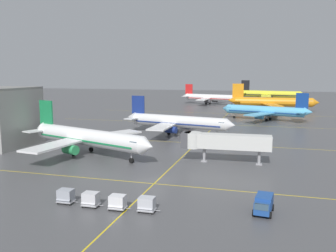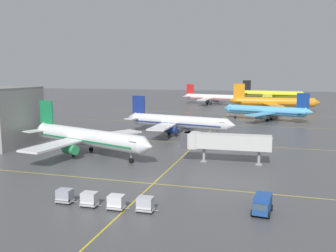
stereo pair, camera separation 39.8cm
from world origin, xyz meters
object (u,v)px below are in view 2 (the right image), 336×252
airliner_far_right_stand (212,98)px  baggage_cart_row_middle (116,202)px  jet_bridge (219,141)px  airliner_second_row (177,122)px  airliner_third_row (266,111)px  baggage_cart_row_leftmost (65,196)px  airliner_far_left_stand (273,102)px  baggage_cart_row_fourth (145,204)px  service_truck_red_van (262,204)px  airliner_front_gate (86,137)px  baggage_cart_row_second (89,199)px  airliner_distant_taxiway (271,94)px

airliner_far_right_stand → baggage_cart_row_middle: 154.57m
jet_bridge → airliner_second_row: bearing=118.5°
airliner_third_row → baggage_cart_row_leftmost: airliner_third_row is taller
airliner_far_left_stand → baggage_cart_row_fourth: bearing=-96.8°
service_truck_red_van → jet_bridge: 25.12m
airliner_front_gate → baggage_cart_row_second: airliner_front_gate is taller
jet_bridge → baggage_cart_row_middle: bearing=-107.7°
airliner_third_row → airliner_far_left_stand: (2.43, 32.90, 0.68)m
airliner_far_right_stand → baggage_cart_row_middle: bearing=-85.1°
airliner_second_row → baggage_cart_row_middle: 56.37m
baggage_cart_row_middle → airliner_distant_taxiway: bearing=84.5°
airliner_far_left_stand → baggage_cart_row_fourth: airliner_far_left_stand is taller
airliner_distant_taxiway → baggage_cart_row_middle: 187.05m
baggage_cart_row_leftmost → airliner_far_left_stand: bearing=78.3°
airliner_far_left_stand → airliner_far_right_stand: 42.71m
baggage_cart_row_middle → baggage_cart_row_leftmost: bearing=178.0°
airliner_far_left_stand → airliner_distant_taxiway: bearing=90.8°
airliner_far_left_stand → service_truck_red_van: bearing=-90.6°
airliner_far_right_stand → jet_bridge: airliner_far_right_stand is taller
airliner_distant_taxiway → jet_bridge: 159.21m
airliner_front_gate → airliner_third_row: 74.93m
airliner_second_row → baggage_cart_row_leftmost: bearing=-90.5°
baggage_cart_row_leftmost → jet_bridge: 31.53m
airliner_distant_taxiway → baggage_cart_row_second: (-21.51, -186.13, -3.24)m
airliner_third_row → airliner_far_right_stand: airliner_far_right_stand is taller
baggage_cart_row_middle → service_truck_red_van: bearing=12.4°
airliner_third_row → baggage_cart_row_middle: airliner_third_row is taller
airliner_third_row → airliner_far_left_stand: bearing=85.8°
airliner_far_left_stand → jet_bridge: bearing=-95.8°
airliner_far_left_stand → airliner_far_right_stand: (-31.94, 28.34, -0.48)m
airliner_front_gate → service_truck_red_van: bearing=-32.2°
airliner_front_gate → jet_bridge: bearing=1.8°
airliner_far_left_stand → jet_bridge: airliner_far_left_stand is taller
airliner_far_left_stand → baggage_cart_row_second: size_ratio=14.09×
airliner_far_right_stand → baggage_cart_row_leftmost: (5.89, -153.72, -2.65)m
airliner_front_gate → airliner_far_left_stand: size_ratio=0.85×
airliner_second_row → baggage_cart_row_leftmost: airliner_second_row is taller
airliner_third_row → baggage_cart_row_middle: (-16.26, -92.73, -2.46)m
airliner_far_left_stand → baggage_cart_row_leftmost: airliner_far_left_stand is taller
baggage_cart_row_leftmost → airliner_front_gate: bearing=113.1°
baggage_cart_row_fourth → airliner_far_right_stand: bearing=96.3°
airliner_far_right_stand → baggage_cart_row_middle: size_ratio=12.27×
baggage_cart_row_leftmost → baggage_cart_row_fourth: bearing=0.4°
airliner_front_gate → airliner_second_row: airliner_front_gate is taller
airliner_far_right_stand → baggage_cart_row_second: bearing=-86.4°
airliner_second_row → baggage_cart_row_second: 56.00m
service_truck_red_van → baggage_cart_row_leftmost: bearing=-171.8°
airliner_second_row → airliner_front_gate: bearing=-111.5°
airliner_far_right_stand → airliner_distant_taxiway: (31.09, 32.20, 0.58)m
airliner_far_left_stand → airliner_distant_taxiway: (-0.86, 60.54, 0.10)m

